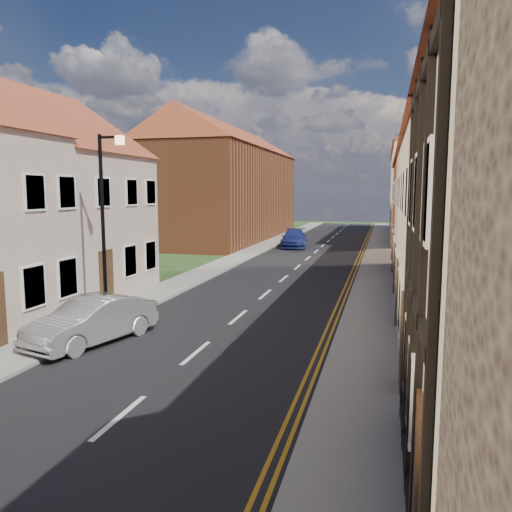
{
  "coord_description": "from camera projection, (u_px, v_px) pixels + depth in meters",
  "views": [
    {
      "loc": [
        4.85,
        5.82,
        4.33
      ],
      "look_at": [
        -0.19,
        25.21,
        1.75
      ],
      "focal_mm": 35.0,
      "sensor_mm": 36.0,
      "label": 1
    }
  ],
  "objects": [
    {
      "name": "road",
      "position": [
        284.0,
        279.0,
        24.97
      ],
      "size": [
        7.0,
        90.0,
        0.02
      ],
      "primitive_type": "cube",
      "color": "black",
      "rests_on": "ground"
    },
    {
      "name": "pavement_left",
      "position": [
        201.0,
        274.0,
        26.07
      ],
      "size": [
        1.8,
        90.0,
        0.12
      ],
      "primitive_type": "cube",
      "color": "gray",
      "rests_on": "ground"
    },
    {
      "name": "pavement_right",
      "position": [
        374.0,
        282.0,
        23.87
      ],
      "size": [
        1.8,
        90.0,
        0.12
      ],
      "primitive_type": "cube",
      "color": "gray",
      "rests_on": "ground"
    },
    {
      "name": "cottage_r_pink",
      "position": [
        495.0,
        189.0,
        21.03
      ],
      "size": [
        8.3,
        6.0,
        9.0
      ],
      "color": "#BDA695",
      "rests_on": "ground"
    },
    {
      "name": "cottage_r_white_far",
      "position": [
        474.0,
        189.0,
        26.21
      ],
      "size": [
        8.3,
        5.2,
        9.0
      ],
      "color": "brown",
      "rests_on": "ground"
    },
    {
      "name": "cottage_r_cream_far",
      "position": [
        459.0,
        190.0,
        31.39
      ],
      "size": [
        8.3,
        6.0,
        9.0
      ],
      "color": "brown",
      "rests_on": "ground"
    },
    {
      "name": "cottage_l_pink",
      "position": [
        37.0,
        191.0,
        20.83
      ],
      "size": [
        8.3,
        6.3,
        8.8
      ],
      "color": "#BDA695",
      "rests_on": "ground"
    },
    {
      "name": "block_right_far",
      "position": [
        437.0,
        181.0,
        45.98
      ],
      "size": [
        8.3,
        24.2,
        10.5
      ],
      "color": "#F1E7CA",
      "rests_on": "ground"
    },
    {
      "name": "block_left_far",
      "position": [
        228.0,
        181.0,
        45.82
      ],
      "size": [
        8.3,
        24.2,
        10.5
      ],
      "color": "brown",
      "rests_on": "ground"
    },
    {
      "name": "lamppost",
      "position": [
        105.0,
        217.0,
        15.88
      ],
      "size": [
        0.88,
        0.15,
        6.0
      ],
      "color": "black",
      "rests_on": "pavement_left"
    },
    {
      "name": "car_mid",
      "position": [
        93.0,
        321.0,
        14.3
      ],
      "size": [
        2.46,
        4.27,
        1.33
      ],
      "primitive_type": "imported",
      "rotation": [
        0.0,
        0.0,
        -0.28
      ],
      "color": "#94969B",
      "rests_on": "ground"
    },
    {
      "name": "car_far",
      "position": [
        294.0,
        239.0,
        39.19
      ],
      "size": [
        2.57,
        4.99,
        1.38
      ],
      "primitive_type": "imported",
      "rotation": [
        0.0,
        0.0,
        0.14
      ],
      "color": "navy",
      "rests_on": "ground"
    }
  ]
}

